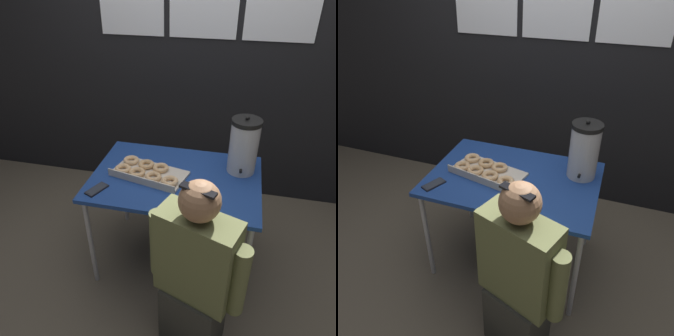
{
  "view_description": "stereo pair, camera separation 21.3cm",
  "coord_description": "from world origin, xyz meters",
  "views": [
    {
      "loc": [
        0.35,
        -1.75,
        1.97
      ],
      "look_at": [
        -0.05,
        0.0,
        0.82
      ],
      "focal_mm": 35.0,
      "sensor_mm": 36.0,
      "label": 1
    },
    {
      "loc": [
        0.55,
        -1.69,
        1.97
      ],
      "look_at": [
        -0.05,
        0.0,
        0.82
      ],
      "focal_mm": 35.0,
      "sensor_mm": 36.0,
      "label": 2
    }
  ],
  "objects": [
    {
      "name": "ground_plane",
      "position": [
        0.0,
        0.0,
        0.0
      ],
      "size": [
        12.0,
        12.0,
        0.0
      ],
      "primitive_type": "plane",
      "color": "brown"
    },
    {
      "name": "coffee_urn",
      "position": [
        0.41,
        0.17,
        0.95
      ],
      "size": [
        0.19,
        0.22,
        0.4
      ],
      "color": "#B7B7BC",
      "rests_on": "folding_table"
    },
    {
      "name": "donut_box",
      "position": [
        -0.19,
        -0.02,
        0.78
      ],
      "size": [
        0.53,
        0.35,
        0.05
      ],
      "rotation": [
        0.0,
        0.0,
        -0.22
      ],
      "color": "beige",
      "rests_on": "folding_table"
    },
    {
      "name": "cell_phone",
      "position": [
        -0.45,
        -0.26,
        0.77
      ],
      "size": [
        0.12,
        0.16,
        0.01
      ],
      "rotation": [
        0.0,
        0.0,
        -0.41
      ],
      "color": "black",
      "rests_on": "folding_table"
    },
    {
      "name": "person_seated",
      "position": [
        0.23,
        -0.61,
        0.55
      ],
      "size": [
        0.53,
        0.32,
        1.16
      ],
      "rotation": [
        0.0,
        0.0,
        2.8
      ],
      "color": "#33332D",
      "rests_on": "ground"
    },
    {
      "name": "folding_table",
      "position": [
        0.0,
        0.0,
        0.7
      ],
      "size": [
        1.1,
        0.76,
        0.76
      ],
      "color": "navy",
      "rests_on": "ground"
    },
    {
      "name": "back_wall",
      "position": [
        0.0,
        1.04,
        1.24
      ],
      "size": [
        6.0,
        0.11,
        2.46
      ],
      "color": "black",
      "rests_on": "ground"
    }
  ]
}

